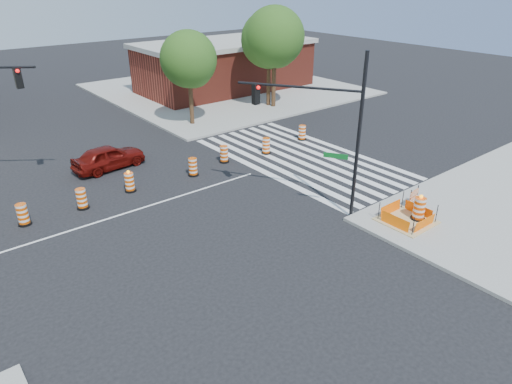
% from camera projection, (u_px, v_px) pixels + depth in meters
% --- Properties ---
extents(ground, '(120.00, 120.00, 0.00)m').
position_uv_depth(ground, '(137.00, 210.00, 22.15)').
color(ground, black).
rests_on(ground, ground).
extents(sidewalk_ne, '(22.00, 22.00, 0.15)m').
position_uv_depth(sidewalk_ne, '(226.00, 89.00, 44.91)').
color(sidewalk_ne, gray).
rests_on(sidewalk_ne, ground).
extents(crosswalk_east, '(6.75, 13.50, 0.01)m').
position_uv_depth(crosswalk_east, '(301.00, 158.00, 28.31)').
color(crosswalk_east, silver).
rests_on(crosswalk_east, ground).
extents(lane_centerline, '(14.00, 0.12, 0.01)m').
position_uv_depth(lane_centerline, '(137.00, 209.00, 22.15)').
color(lane_centerline, silver).
rests_on(lane_centerline, ground).
extents(excavation_pit, '(2.20, 2.20, 0.90)m').
position_uv_depth(excavation_pit, '(406.00, 220.00, 20.79)').
color(excavation_pit, tan).
rests_on(excavation_pit, ground).
extents(brick_storefront, '(16.50, 8.50, 4.60)m').
position_uv_depth(brick_storefront, '(225.00, 66.00, 43.94)').
color(brick_storefront, maroon).
rests_on(brick_storefront, ground).
extents(red_coupe, '(4.33, 2.09, 1.43)m').
position_uv_depth(red_coupe, '(109.00, 157.00, 26.51)').
color(red_coupe, '#5C0C07').
rests_on(red_coupe, ground).
extents(signal_pole_se, '(3.12, 4.81, 7.43)m').
position_uv_depth(signal_pole_se, '(324.00, 120.00, 20.02)').
color(signal_pole_se, black).
rests_on(signal_pole_se, ground).
extents(pit_drum, '(0.65, 0.65, 1.28)m').
position_uv_depth(pit_drum, '(419.00, 210.00, 20.70)').
color(pit_drum, black).
rests_on(pit_drum, ground).
extents(barricade, '(0.84, 0.16, 0.99)m').
position_uv_depth(barricade, '(414.00, 196.00, 21.95)').
color(barricade, '#DF4E04').
rests_on(barricade, ground).
extents(tree_north_c, '(4.05, 4.05, 6.89)m').
position_uv_depth(tree_north_c, '(189.00, 62.00, 32.47)').
color(tree_north_c, '#382314').
rests_on(tree_north_c, ground).
extents(tree_north_d, '(4.59, 4.59, 7.80)m').
position_uv_depth(tree_north_d, '(269.00, 43.00, 37.06)').
color(tree_north_d, '#382314').
rests_on(tree_north_d, ground).
extents(tree_north_e, '(4.82, 4.82, 8.19)m').
position_uv_depth(tree_north_e, '(275.00, 40.00, 36.54)').
color(tree_north_e, '#382314').
rests_on(tree_north_e, ground).
extents(median_drum_2, '(0.60, 0.60, 1.02)m').
position_uv_depth(median_drum_2, '(23.00, 215.00, 20.64)').
color(median_drum_2, black).
rests_on(median_drum_2, ground).
extents(median_drum_3, '(0.60, 0.60, 1.02)m').
position_uv_depth(median_drum_3, '(82.00, 199.00, 22.08)').
color(median_drum_3, black).
rests_on(median_drum_3, ground).
extents(median_drum_4, '(0.60, 0.60, 1.18)m').
position_uv_depth(median_drum_4, '(130.00, 183.00, 23.82)').
color(median_drum_4, black).
rests_on(median_drum_4, ground).
extents(median_drum_5, '(0.60, 0.60, 1.02)m').
position_uv_depth(median_drum_5, '(193.00, 168.00, 25.69)').
color(median_drum_5, black).
rests_on(median_drum_5, ground).
extents(median_drum_6, '(0.60, 0.60, 1.02)m').
position_uv_depth(median_drum_6, '(224.00, 155.00, 27.52)').
color(median_drum_6, black).
rests_on(median_drum_6, ground).
extents(median_drum_7, '(0.60, 0.60, 1.02)m').
position_uv_depth(median_drum_7, '(266.00, 146.00, 28.82)').
color(median_drum_7, black).
rests_on(median_drum_7, ground).
extents(median_drum_8, '(0.60, 0.60, 1.02)m').
position_uv_depth(median_drum_8, '(302.00, 133.00, 31.19)').
color(median_drum_8, black).
rests_on(median_drum_8, ground).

